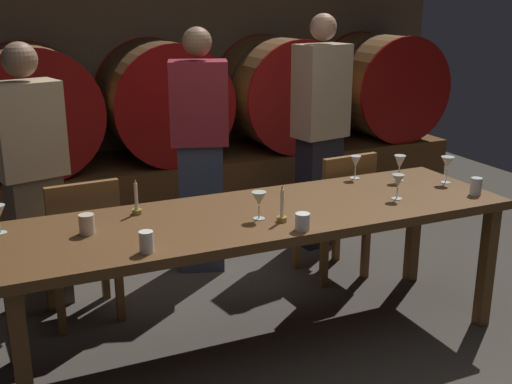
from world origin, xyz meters
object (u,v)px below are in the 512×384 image
guest_left (32,178)px  wine_glass_left (259,200)px  cup_far_left (87,224)px  guest_center (200,151)px  guest_right (320,132)px  wine_glass_center_right (356,162)px  wine_barrel_center (162,101)px  wine_barrel_far_right (381,86)px  candle_right (282,212)px  cup_center_right (303,222)px  candle_left (137,205)px  wine_barrel_right (280,93)px  chair_right (338,209)px  cup_center_left (146,242)px  dining_table (263,224)px  wine_glass_center_left (398,182)px  wine_barrel_left (31,109)px  chair_left (83,244)px  cup_far_right (476,186)px  wine_glass_far_right (447,163)px  wine_glass_right (400,163)px

guest_left → wine_glass_left: (0.98, -1.07, 0.05)m
cup_far_left → guest_center: bearing=48.6°
guest_right → wine_glass_center_right: (-0.23, -0.84, -0.01)m
wine_barrel_center → wine_barrel_far_right: 2.19m
candle_right → cup_center_right: 0.15m
guest_right → candle_left: guest_right is taller
wine_barrel_right → wine_glass_center_right: 2.01m
candle_right → candle_left: bearing=147.1°
chair_right → wine_barrel_center: bearing=-72.0°
wine_barrel_center → cup_center_left: (-0.83, -2.59, -0.19)m
chair_right → wine_glass_center_right: (-0.04, -0.25, 0.39)m
dining_table → cup_center_left: (-0.70, -0.29, 0.12)m
wine_glass_center_left → wine_glass_center_right: (0.01, 0.45, 0.00)m
chair_right → cup_center_left: 1.79m
wine_glass_center_right → wine_glass_center_left: bearing=-91.8°
dining_table → guest_right: 1.56m
wine_barrel_far_right → guest_center: guest_center is taller
wine_barrel_center → guest_left: guest_left is taller
wine_barrel_center → dining_table: (-0.13, -2.30, -0.31)m
wine_barrel_left → chair_right: 2.50m
wine_glass_left → cup_far_left: size_ratio=1.48×
wine_barrel_far_right → cup_center_right: (-2.26, -2.62, -0.20)m
wine_barrel_left → candle_left: wine_barrel_left is taller
guest_right → candle_right: size_ratio=9.00×
chair_left → candle_right: (0.86, -0.83, 0.34)m
candle_right → cup_center_right: (0.04, -0.15, -0.01)m
wine_barrel_far_right → cup_center_right: size_ratio=11.84×
guest_center → cup_far_right: 1.78m
wine_barrel_left → wine_glass_center_right: 2.59m
chair_left → wine_glass_left: size_ratio=6.16×
wine_barrel_far_right → cup_far_right: bearing=-113.6°
wine_barrel_left → wine_glass_far_right: size_ratio=6.14×
guest_right → wine_glass_right: (-0.01, -0.99, -0.00)m
chair_right → guest_right: (0.18, 0.59, 0.40)m
wine_glass_left → wine_glass_center_left: (0.84, -0.01, -0.00)m
wine_barrel_left → wine_glass_center_right: wine_barrel_left is taller
wine_barrel_left → wine_barrel_far_right: size_ratio=1.00×
wine_barrel_center → guest_right: size_ratio=0.57×
dining_table → candle_right: (0.02, -0.18, 0.12)m
guest_left → guest_center: (1.09, 0.14, 0.03)m
chair_left → cup_far_right: bearing=153.5°
cup_far_left → cup_center_left: bearing=-59.6°
chair_left → candle_right: 1.25m
guest_center → cup_far_right: bearing=150.1°
wine_glass_center_left → cup_far_left: size_ratio=1.46×
wine_barrel_left → guest_right: size_ratio=0.57×
wine_barrel_right → guest_center: 1.68m
guest_right → wine_glass_left: (-1.08, -1.27, -0.01)m
candle_right → wine_glass_center_left: bearing=5.2°
wine_barrel_center → wine_glass_left: 2.40m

